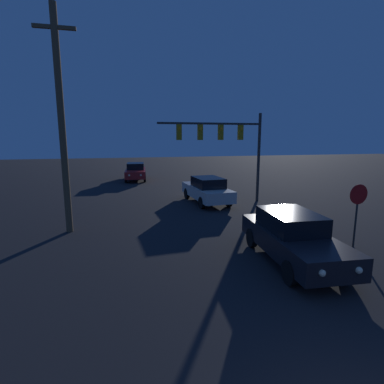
% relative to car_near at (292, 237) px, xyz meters
% --- Properties ---
extents(car_near, '(2.18, 5.00, 1.62)m').
position_rel_car_near_xyz_m(car_near, '(0.00, 0.00, 0.00)').
color(car_near, black).
rests_on(car_near, ground_plane).
extents(car_mid, '(2.18, 5.00, 1.62)m').
position_rel_car_near_xyz_m(car_mid, '(-0.19, 9.28, 0.00)').
color(car_mid, beige).
rests_on(car_mid, ground_plane).
extents(car_far, '(2.20, 5.00, 1.62)m').
position_rel_car_near_xyz_m(car_far, '(-3.96, 20.67, 0.00)').
color(car_far, '#B21E1E').
rests_on(car_far, ground_plane).
extents(traffic_signal_mast, '(6.46, 0.30, 5.51)m').
position_rel_car_near_xyz_m(traffic_signal_mast, '(0.94, 9.01, 3.09)').
color(traffic_signal_mast, '#2D2D2D').
rests_on(traffic_signal_mast, ground_plane).
extents(stop_sign, '(0.74, 0.07, 2.38)m').
position_rel_car_near_xyz_m(stop_sign, '(2.98, 0.58, 0.84)').
color(stop_sign, '#2D2D2D').
rests_on(stop_sign, ground_plane).
extents(utility_pole, '(1.59, 0.28, 9.17)m').
position_rel_car_near_xyz_m(utility_pole, '(-7.66, 5.07, 3.91)').
color(utility_pole, brown).
rests_on(utility_pole, ground_plane).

